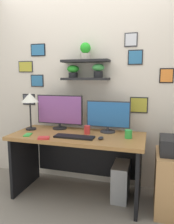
# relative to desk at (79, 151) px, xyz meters

# --- Properties ---
(ground_plane) EXTENTS (8.00, 8.00, 0.00)m
(ground_plane) POSITION_rel_desk_xyz_m (0.00, -0.05, -0.54)
(ground_plane) COLOR gray
(back_wall_assembly) EXTENTS (4.40, 0.24, 2.70)m
(back_wall_assembly) POSITION_rel_desk_xyz_m (-0.00, 0.38, 0.82)
(back_wall_assembly) COLOR beige
(back_wall_assembly) RESTS_ON ground
(desk) EXTENTS (1.52, 0.68, 0.75)m
(desk) POSITION_rel_desk_xyz_m (0.00, 0.00, 0.00)
(desk) COLOR #9E6B38
(desk) RESTS_ON ground
(monitor_left) EXTENTS (0.61, 0.18, 0.43)m
(monitor_left) POSITION_rel_desk_xyz_m (-0.31, 0.16, 0.44)
(monitor_left) COLOR black
(monitor_left) RESTS_ON desk
(monitor_right) EXTENTS (0.53, 0.18, 0.38)m
(monitor_right) POSITION_rel_desk_xyz_m (0.31, 0.16, 0.41)
(monitor_right) COLOR #2D2D33
(monitor_right) RESTS_ON desk
(keyboard) EXTENTS (0.44, 0.14, 0.02)m
(keyboard) POSITION_rel_desk_xyz_m (0.01, -0.19, 0.22)
(keyboard) COLOR black
(keyboard) RESTS_ON desk
(computer_mouse) EXTENTS (0.06, 0.09, 0.03)m
(computer_mouse) POSITION_rel_desk_xyz_m (0.30, -0.18, 0.23)
(computer_mouse) COLOR black
(computer_mouse) RESTS_ON desk
(desk_lamp) EXTENTS (0.21, 0.21, 0.46)m
(desk_lamp) POSITION_rel_desk_xyz_m (-0.64, 0.01, 0.59)
(desk_lamp) COLOR black
(desk_lamp) RESTS_ON desk
(cell_phone) EXTENTS (0.10, 0.15, 0.01)m
(cell_phone) POSITION_rel_desk_xyz_m (-0.54, -0.24, 0.22)
(cell_phone) COLOR green
(cell_phone) RESTS_ON desk
(coffee_mug) EXTENTS (0.08, 0.08, 0.09)m
(coffee_mug) POSITION_rel_desk_xyz_m (0.58, -0.04, 0.26)
(coffee_mug) COLOR green
(coffee_mug) RESTS_ON desk
(pen_cup) EXTENTS (0.07, 0.07, 0.10)m
(pen_cup) POSITION_rel_desk_xyz_m (0.10, 0.00, 0.26)
(pen_cup) COLOR red
(pen_cup) RESTS_ON desk
(scissors_tray) EXTENTS (0.14, 0.12, 0.02)m
(scissors_tray) POSITION_rel_desk_xyz_m (-0.29, -0.33, 0.23)
(scissors_tray) COLOR red
(scissors_tray) RESTS_ON desk
(computer_tower_right) EXTENTS (0.18, 0.40, 0.41)m
(computer_tower_right) POSITION_rel_desk_xyz_m (0.50, 0.05, -0.33)
(computer_tower_right) COLOR #99999E
(computer_tower_right) RESTS_ON ground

